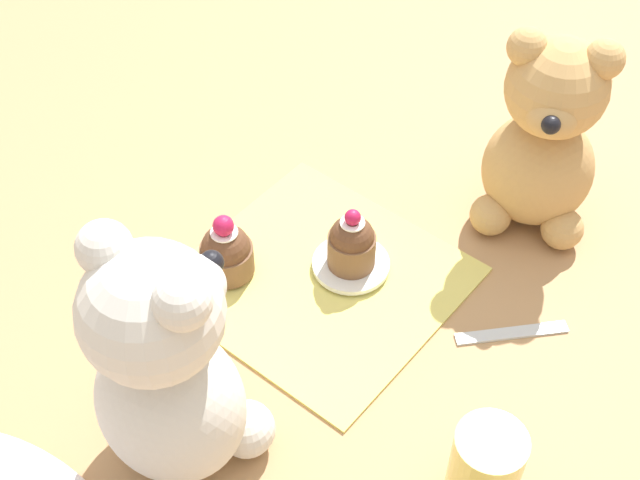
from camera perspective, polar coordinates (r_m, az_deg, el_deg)
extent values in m
plane|color=tan|center=(0.82, 0.00, -2.65)|extent=(4.00, 4.00, 0.00)
cube|color=#E0D166|center=(0.82, 0.00, -2.52)|extent=(0.23, 0.22, 0.01)
ellipsoid|color=silver|center=(0.68, -9.51, -10.23)|extent=(0.12, 0.10, 0.13)
sphere|color=silver|center=(0.59, -10.77, -4.61)|extent=(0.10, 0.10, 0.10)
ellipsoid|color=silver|center=(0.61, -8.08, -2.77)|extent=(0.05, 0.04, 0.04)
sphere|color=black|center=(0.61, -6.97, -1.45)|extent=(0.02, 0.02, 0.02)
sphere|color=silver|center=(0.54, -8.82, -3.92)|extent=(0.04, 0.04, 0.04)
sphere|color=silver|center=(0.58, -13.63, -0.49)|extent=(0.04, 0.04, 0.04)
sphere|color=silver|center=(0.71, -4.72, -11.96)|extent=(0.05, 0.05, 0.05)
sphere|color=silver|center=(0.74, -9.15, -8.65)|extent=(0.05, 0.05, 0.05)
ellipsoid|color=tan|center=(0.87, 13.74, 4.43)|extent=(0.13, 0.13, 0.12)
sphere|color=tan|center=(0.81, 14.94, 9.42)|extent=(0.09, 0.09, 0.09)
ellipsoid|color=tan|center=(0.78, 14.61, 7.59)|extent=(0.06, 0.05, 0.03)
sphere|color=black|center=(0.77, 14.56, 7.15)|extent=(0.02, 0.02, 0.02)
sphere|color=tan|center=(0.79, 13.11, 11.95)|extent=(0.03, 0.03, 0.03)
sphere|color=tan|center=(0.79, 17.75, 10.97)|extent=(0.03, 0.03, 0.03)
sphere|color=tan|center=(0.87, 10.86, 1.60)|extent=(0.04, 0.04, 0.04)
sphere|color=tan|center=(0.87, 15.24, 0.70)|extent=(0.04, 0.04, 0.04)
cylinder|color=brown|center=(0.82, -5.96, -1.21)|extent=(0.05, 0.05, 0.03)
sphere|color=brown|center=(0.81, -6.04, -0.53)|extent=(0.05, 0.05, 0.05)
cylinder|color=white|center=(0.79, -6.16, 0.48)|extent=(0.02, 0.02, 0.00)
sphere|color=#B71947|center=(0.79, -6.21, 0.91)|extent=(0.02, 0.02, 0.02)
cylinder|color=white|center=(0.83, 1.99, -1.54)|extent=(0.07, 0.07, 0.01)
cylinder|color=brown|center=(0.81, 2.03, -0.64)|extent=(0.04, 0.04, 0.03)
sphere|color=brown|center=(0.80, 2.06, 0.18)|extent=(0.04, 0.04, 0.04)
cylinder|color=white|center=(0.79, 2.09, 1.11)|extent=(0.02, 0.02, 0.00)
sphere|color=#B71947|center=(0.78, 2.11, 1.46)|extent=(0.01, 0.01, 0.01)
cylinder|color=#EADB66|center=(0.68, 10.50, -14.19)|extent=(0.05, 0.05, 0.08)
cube|color=silver|center=(0.80, 12.17, -5.79)|extent=(0.08, 0.08, 0.01)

